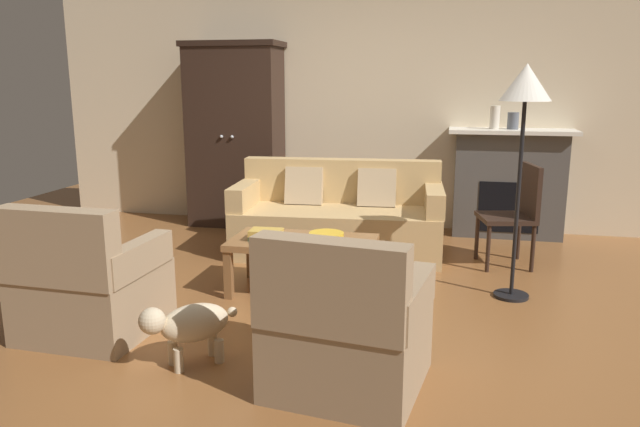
% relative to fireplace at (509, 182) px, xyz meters
% --- Properties ---
extents(ground_plane, '(9.60, 9.60, 0.00)m').
position_rel_fireplace_xyz_m(ground_plane, '(-1.55, -2.30, -0.57)').
color(ground_plane, brown).
extents(back_wall, '(7.20, 0.10, 2.80)m').
position_rel_fireplace_xyz_m(back_wall, '(-1.55, 0.25, 0.83)').
color(back_wall, beige).
rests_on(back_wall, ground).
extents(fireplace, '(1.26, 0.48, 1.12)m').
position_rel_fireplace_xyz_m(fireplace, '(0.00, 0.00, 0.00)').
color(fireplace, '#4C4947').
rests_on(fireplace, ground).
extents(armoire, '(1.06, 0.57, 2.02)m').
position_rel_fireplace_xyz_m(armoire, '(-2.95, -0.08, 0.44)').
color(armoire, black).
rests_on(armoire, ground).
extents(couch, '(1.97, 0.98, 0.86)m').
position_rel_fireplace_xyz_m(couch, '(-1.61, -1.01, -0.25)').
color(couch, tan).
rests_on(couch, ground).
extents(coffee_table, '(1.10, 0.60, 0.42)m').
position_rel_fireplace_xyz_m(coffee_table, '(-1.68, -2.15, -0.20)').
color(coffee_table, olive).
rests_on(coffee_table, ground).
extents(fruit_bowl, '(0.26, 0.26, 0.06)m').
position_rel_fireplace_xyz_m(fruit_bowl, '(-1.49, -2.14, -0.12)').
color(fruit_bowl, gold).
rests_on(fruit_bowl, coffee_table).
extents(book_stack, '(0.25, 0.19, 0.08)m').
position_rel_fireplace_xyz_m(book_stack, '(-1.94, -2.22, -0.11)').
color(book_stack, '#427A4C').
rests_on(book_stack, coffee_table).
extents(mantel_vase_cream, '(0.10, 0.10, 0.24)m').
position_rel_fireplace_xyz_m(mantel_vase_cream, '(-0.18, -0.02, 0.67)').
color(mantel_vase_cream, beige).
rests_on(mantel_vase_cream, fireplace).
extents(mantel_vase_slate, '(0.11, 0.11, 0.17)m').
position_rel_fireplace_xyz_m(mantel_vase_slate, '(-0.00, -0.02, 0.64)').
color(mantel_vase_slate, '#565B66').
rests_on(mantel_vase_slate, fireplace).
extents(armchair_near_left, '(0.81, 0.80, 0.88)m').
position_rel_fireplace_xyz_m(armchair_near_left, '(-2.82, -3.21, -0.25)').
color(armchair_near_left, '#997F60').
rests_on(armchair_near_left, ground).
extents(armchair_near_right, '(0.87, 0.87, 0.88)m').
position_rel_fireplace_xyz_m(armchair_near_right, '(-1.10, -3.56, -0.25)').
color(armchair_near_right, '#997F60').
rests_on(armchair_near_right, ground).
extents(side_chair_wooden, '(0.52, 0.52, 0.90)m').
position_rel_fireplace_xyz_m(side_chair_wooden, '(-0.02, -1.08, -0.06)').
color(side_chair_wooden, black).
rests_on(side_chair_wooden, ground).
extents(floor_lamp, '(0.36, 0.36, 1.72)m').
position_rel_fireplace_xyz_m(floor_lamp, '(-0.11, -1.92, 0.92)').
color(floor_lamp, black).
rests_on(floor_lamp, ground).
extents(dog, '(0.47, 0.44, 0.39)m').
position_rel_fireplace_xyz_m(dog, '(-2.02, -3.48, -0.32)').
color(dog, beige).
rests_on(dog, ground).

